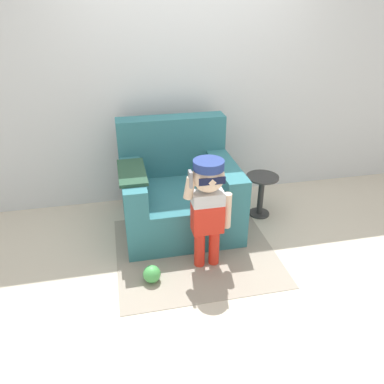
{
  "coord_description": "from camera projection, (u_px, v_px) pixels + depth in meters",
  "views": [
    {
      "loc": [
        -0.78,
        -2.99,
        2.08
      ],
      "look_at": [
        -0.16,
        -0.15,
        0.55
      ],
      "focal_mm": 35.0,
      "sensor_mm": 36.0,
      "label": 1
    }
  ],
  "objects": [
    {
      "name": "ground_plane",
      "position": [
        205.0,
        232.0,
        3.7
      ],
      "size": [
        10.0,
        10.0,
        0.0
      ],
      "primitive_type": "plane",
      "color": "beige"
    },
    {
      "name": "wall_back",
      "position": [
        187.0,
        81.0,
        3.85
      ],
      "size": [
        10.0,
        0.05,
        2.6
      ],
      "color": "silver",
      "rests_on": "ground_plane"
    },
    {
      "name": "armchair",
      "position": [
        178.0,
        191.0,
        3.71
      ],
      "size": [
        1.11,
        1.01,
        1.02
      ],
      "color": "teal",
      "rests_on": "ground_plane"
    },
    {
      "name": "person_child",
      "position": [
        208.0,
        198.0,
        2.97
      ],
      "size": [
        0.4,
        0.3,
        0.98
      ],
      "color": "red",
      "rests_on": "ground_plane"
    },
    {
      "name": "side_table",
      "position": [
        261.0,
        192.0,
        3.88
      ],
      "size": [
        0.33,
        0.33,
        0.45
      ],
      "color": "#333333",
      "rests_on": "ground_plane"
    },
    {
      "name": "rug",
      "position": [
        195.0,
        250.0,
        3.43
      ],
      "size": [
        1.42,
        1.33,
        0.01
      ],
      "color": "#9E9384",
      "rests_on": "ground_plane"
    },
    {
      "name": "toy_ball",
      "position": [
        152.0,
        274.0,
        3.04
      ],
      "size": [
        0.15,
        0.15,
        0.15
      ],
      "color": "#4CB256",
      "rests_on": "ground_plane"
    }
  ]
}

